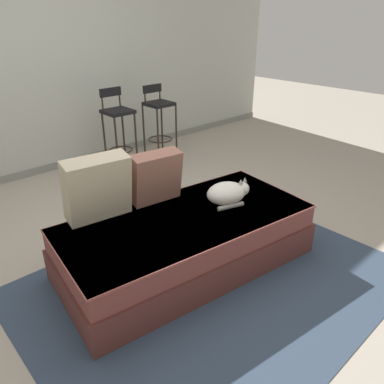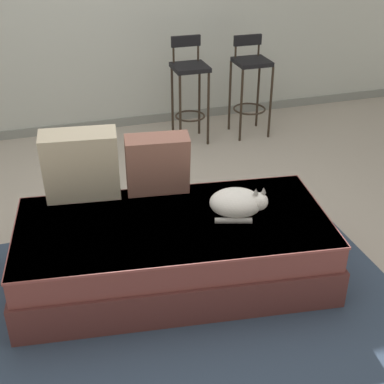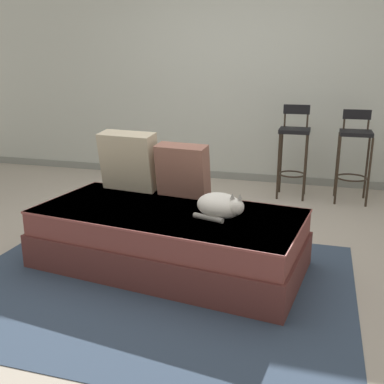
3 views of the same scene
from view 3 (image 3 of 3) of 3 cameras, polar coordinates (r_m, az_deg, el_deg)
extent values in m
plane|color=#A89E8E|center=(3.70, -0.94, -6.70)|extent=(16.00, 16.00, 0.00)
cube|color=#B7BCB2|center=(5.59, 6.01, 14.74)|extent=(8.00, 0.10, 2.60)
cube|color=gray|center=(5.71, 5.54, 2.04)|extent=(8.00, 0.02, 0.09)
cube|color=#334256|center=(3.10, -4.83, -11.47)|extent=(2.60, 2.01, 0.01)
cube|color=brown|center=(3.30, -3.01, -7.31)|extent=(2.00, 1.15, 0.25)
cube|color=brown|center=(3.22, -3.07, -3.84)|extent=(1.96, 1.10, 0.18)
cube|color=brown|center=(3.19, -3.09, -2.48)|extent=(1.97, 1.12, 0.02)
cube|color=beige|center=(3.67, -7.99, 3.92)|extent=(0.49, 0.29, 0.48)
cube|color=#936051|center=(3.46, -1.22, 2.77)|extent=(0.42, 0.25, 0.42)
ellipsoid|color=white|center=(3.02, 3.48, -1.72)|extent=(0.38, 0.32, 0.17)
sphere|color=white|center=(2.94, 5.59, -1.90)|extent=(0.11, 0.11, 0.11)
cone|color=gray|center=(2.92, 5.15, -0.49)|extent=(0.03, 0.03, 0.04)
cone|color=gray|center=(2.91, 6.11, -0.57)|extent=(0.03, 0.03, 0.04)
cylinder|color=gray|center=(2.96, 2.08, -3.30)|extent=(0.22, 0.10, 0.04)
cylinder|color=#2D2319|center=(4.89, 10.91, 3.14)|extent=(0.02, 0.02, 0.71)
cylinder|color=#2D2319|center=(4.87, 14.14, 2.90)|extent=(0.02, 0.02, 0.71)
cylinder|color=#2D2319|center=(5.15, 11.21, 3.81)|extent=(0.02, 0.02, 0.71)
cylinder|color=#2D2319|center=(5.14, 14.27, 3.58)|extent=(0.02, 0.02, 0.71)
torus|color=#2D2319|center=(5.03, 12.56, 2.24)|extent=(0.29, 0.29, 0.02)
cube|color=black|center=(4.94, 12.90, 7.62)|extent=(0.32, 0.32, 0.04)
cylinder|color=#2D2319|center=(5.07, 11.70, 8.98)|extent=(0.02, 0.02, 0.23)
cylinder|color=#2D2319|center=(5.05, 14.44, 8.79)|extent=(0.02, 0.02, 0.23)
cube|color=black|center=(5.05, 13.15, 10.18)|extent=(0.28, 0.03, 0.10)
cylinder|color=#2D2319|center=(4.86, 17.98, 2.56)|extent=(0.02, 0.02, 0.71)
cylinder|color=#2D2319|center=(4.88, 21.58, 2.26)|extent=(0.02, 0.02, 0.71)
cylinder|color=#2D2319|center=(5.16, 17.92, 3.33)|extent=(0.02, 0.02, 0.71)
cylinder|color=#2D2319|center=(5.18, 21.31, 3.05)|extent=(0.02, 0.02, 0.71)
torus|color=#2D2319|center=(5.04, 19.59, 1.74)|extent=(0.32, 0.32, 0.02)
cube|color=black|center=(4.95, 20.11, 7.05)|extent=(0.32, 0.32, 0.04)
cylinder|color=#2D2319|center=(5.06, 18.75, 8.26)|extent=(0.02, 0.02, 0.20)
cylinder|color=#2D2319|center=(5.07, 21.48, 8.01)|extent=(0.02, 0.02, 0.20)
cube|color=black|center=(5.05, 20.22, 9.23)|extent=(0.28, 0.03, 0.10)
camera|label=1|loc=(2.83, -54.93, 16.84)|focal=35.00mm
camera|label=2|loc=(1.85, -73.24, 28.04)|focal=50.00mm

